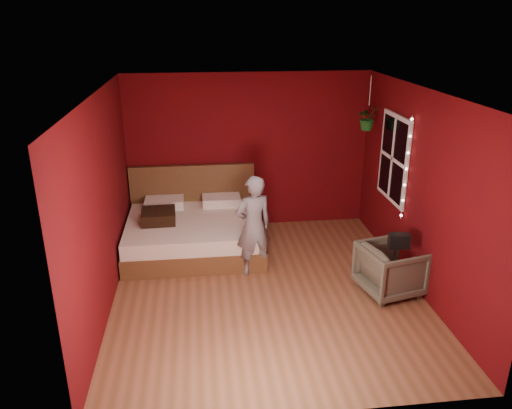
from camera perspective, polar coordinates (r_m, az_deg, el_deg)
name	(u,v)px	position (r m, az deg, el deg)	size (l,w,h in m)	color
floor	(267,289)	(6.78, 1.22, -9.67)	(4.50, 4.50, 0.00)	brown
room_walls	(268,169)	(6.09, 1.34, 4.04)	(4.04, 4.54, 2.62)	#5B090B
window	(394,158)	(7.49, 15.44, 5.10)	(0.05, 0.97, 1.27)	white
fairy_lights	(406,169)	(7.02, 16.80, 3.90)	(0.04, 0.04, 1.45)	silver
bed	(194,230)	(7.86, -7.10, -2.91)	(2.05, 1.74, 1.13)	brown
person	(254,226)	(6.88, -0.29, -2.44)	(0.53, 0.34, 1.44)	gray
armchair	(391,269)	(6.79, 15.14, -7.14)	(0.72, 0.74, 0.67)	#5C5B49
handbag	(399,241)	(6.58, 16.03, -3.99)	(0.26, 0.13, 0.18)	black
throw_pillow	(159,216)	(7.65, -11.08, -1.32)	(0.50, 0.50, 0.18)	black
hanging_plant	(368,118)	(7.88, 12.69, 9.64)	(0.34, 0.30, 0.82)	silver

